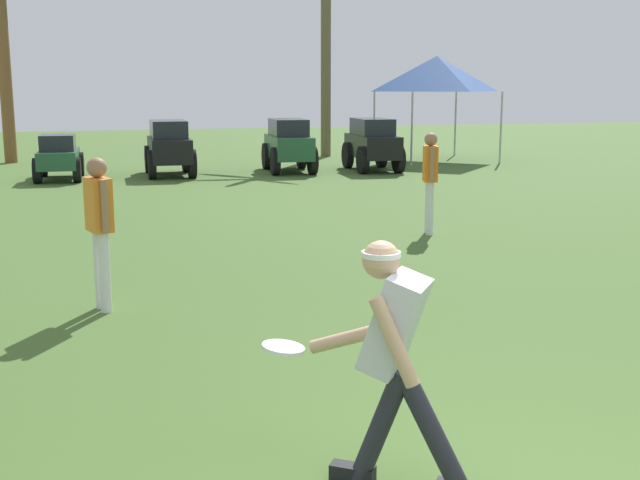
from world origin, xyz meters
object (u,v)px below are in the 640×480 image
at_px(teammate_midfield, 430,173).
at_px(parked_car_slot_a, 59,156).
at_px(frisbee_thrower, 395,354).
at_px(parked_car_slot_d, 372,143).
at_px(teammate_near_sideline, 99,219).
at_px(frisbee_in_flight, 283,348).
at_px(palm_tree_left_of_centre, 4,51).
at_px(event_tent, 437,74).
at_px(palm_tree_right_of_centre, 326,26).
at_px(parked_car_slot_c, 289,144).
at_px(parked_car_slot_b, 169,146).

height_order(teammate_midfield, parked_car_slot_a, teammate_midfield).
bearing_deg(frisbee_thrower, parked_car_slot_d, 68.61).
bearing_deg(teammate_near_sideline, parked_car_slot_d, 57.19).
relative_size(frisbee_in_flight, teammate_midfield, 0.21).
bearing_deg(parked_car_slot_d, teammate_near_sideline, -122.81).
height_order(frisbee_thrower, palm_tree_left_of_centre, palm_tree_left_of_centre).
relative_size(teammate_near_sideline, event_tent, 0.49).
xyz_separation_m(teammate_near_sideline, palm_tree_right_of_centre, (7.96, 16.65, 3.18)).
distance_m(frisbee_in_flight, parked_car_slot_c, 16.81).
distance_m(teammate_midfield, palm_tree_right_of_centre, 14.43).
distance_m(teammate_midfield, palm_tree_left_of_centre, 16.26).
bearing_deg(frisbee_thrower, teammate_near_sideline, 107.20).
bearing_deg(parked_car_slot_a, frisbee_in_flight, -85.69).
bearing_deg(parked_car_slot_c, teammate_midfield, -92.81).
bearing_deg(parked_car_slot_b, palm_tree_right_of_centre, 36.45).
height_order(frisbee_in_flight, parked_car_slot_c, parked_car_slot_c).
bearing_deg(parked_car_slot_d, event_tent, 36.66).
xyz_separation_m(teammate_midfield, parked_car_slot_b, (-2.69, 9.63, -0.20)).
height_order(frisbee_thrower, event_tent, event_tent).
relative_size(parked_car_slot_a, parked_car_slot_d, 0.93).
distance_m(parked_car_slot_a, event_tent, 11.37).
xyz_separation_m(frisbee_thrower, frisbee_in_flight, (-0.47, 0.62, -0.11)).
distance_m(frisbee_thrower, frisbee_in_flight, 0.79).
xyz_separation_m(frisbee_thrower, parked_car_slot_b, (1.01, 16.85, -0.06)).
distance_m(frisbee_in_flight, parked_car_slot_a, 16.19).
height_order(teammate_near_sideline, palm_tree_right_of_centre, palm_tree_right_of_centre).
bearing_deg(parked_car_slot_c, parked_car_slot_d, -10.14).
height_order(palm_tree_left_of_centre, event_tent, palm_tree_left_of_centre).
distance_m(teammate_near_sideline, palm_tree_right_of_centre, 18.72).
relative_size(parked_car_slot_d, palm_tree_left_of_centre, 0.45).
distance_m(parked_car_slot_a, parked_car_slot_d, 8.11).
height_order(teammate_near_sideline, parked_car_slot_b, teammate_near_sideline).
distance_m(frisbee_in_flight, parked_car_slot_d, 17.19).
bearing_deg(parked_car_slot_a, parked_car_slot_b, 1.86).
bearing_deg(palm_tree_left_of_centre, frisbee_in_flight, -83.16).
relative_size(teammate_near_sideline, parked_car_slot_a, 0.69).
distance_m(frisbee_thrower, teammate_near_sideline, 4.55).
bearing_deg(parked_car_slot_a, event_tent, 9.28).
relative_size(frisbee_in_flight, parked_car_slot_c, 0.13).
bearing_deg(teammate_midfield, palm_tree_left_of_centre, 114.65).
relative_size(parked_car_slot_b, parked_car_slot_c, 0.98).
height_order(parked_car_slot_b, palm_tree_right_of_centre, palm_tree_right_of_centre).
xyz_separation_m(teammate_near_sideline, parked_car_slot_c, (5.51, 12.44, -0.20)).
height_order(teammate_near_sideline, palm_tree_left_of_centre, palm_tree_left_of_centre).
height_order(parked_car_slot_d, event_tent, event_tent).
distance_m(teammate_midfield, parked_car_slot_d, 9.55).
xyz_separation_m(frisbee_thrower, teammate_midfield, (3.70, 7.22, 0.14)).
relative_size(parked_car_slot_c, parked_car_slot_d, 1.00).
distance_m(parked_car_slot_a, palm_tree_left_of_centre, 5.91).
xyz_separation_m(frisbee_in_flight, palm_tree_right_of_centre, (7.08, 20.37, 3.43)).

